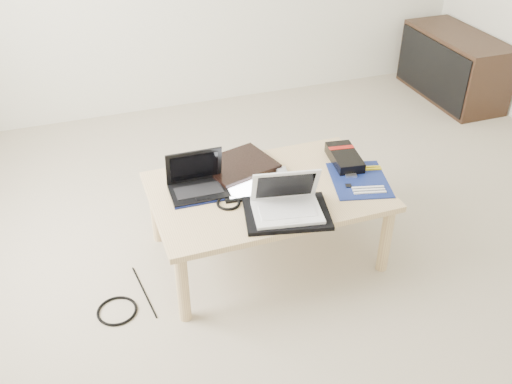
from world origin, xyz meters
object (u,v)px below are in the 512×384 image
object	(u,v)px
netbook	(197,183)
white_laptop	(287,203)
coffee_table	(267,197)
gpu_box	(344,158)
media_cabinet	(453,66)

from	to	relation	value
netbook	white_laptop	world-z (taller)	white_laptop
coffee_table	netbook	world-z (taller)	netbook
netbook	gpu_box	size ratio (longest dim) A/B	0.99
netbook	coffee_table	bearing A→B (deg)	-16.64
media_cabinet	netbook	xyz separation A→B (m)	(-2.34, -1.23, 0.19)
white_laptop	gpu_box	xyz separation A→B (m)	(0.45, 0.31, -0.03)
coffee_table	media_cabinet	world-z (taller)	media_cabinet
coffee_table	gpu_box	xyz separation A→B (m)	(0.45, 0.10, 0.08)
gpu_box	media_cabinet	bearing A→B (deg)	38.07
coffee_table	white_laptop	world-z (taller)	white_laptop
coffee_table	netbook	xyz separation A→B (m)	(-0.32, 0.09, 0.09)
netbook	white_laptop	xyz separation A→B (m)	(0.33, -0.31, 0.02)
media_cabinet	netbook	world-z (taller)	netbook
coffee_table	media_cabinet	xyz separation A→B (m)	(2.02, 1.32, -0.10)
media_cabinet	white_laptop	xyz separation A→B (m)	(-2.01, -1.54, 0.21)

